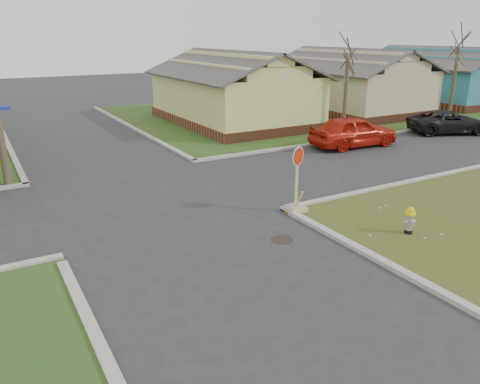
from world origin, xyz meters
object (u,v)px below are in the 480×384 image
dark_pickup (449,122)px  stop_sign (296,197)px  fire_hydrant (410,219)px  red_sedan (353,131)px

dark_pickup → stop_sign: bearing=135.5°
fire_hydrant → dark_pickup: dark_pickup is taller
stop_sign → red_sedan: 10.40m
fire_hydrant → stop_sign: bearing=140.1°
fire_hydrant → dark_pickup: bearing=54.0°
stop_sign → red_sedan: stop_sign is taller
red_sedan → dark_pickup: red_sedan is taller
stop_sign → dark_pickup: stop_sign is taller
fire_hydrant → dark_pickup: (13.90, 9.21, 0.15)m
stop_sign → fire_hydrant: bearing=-58.7°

